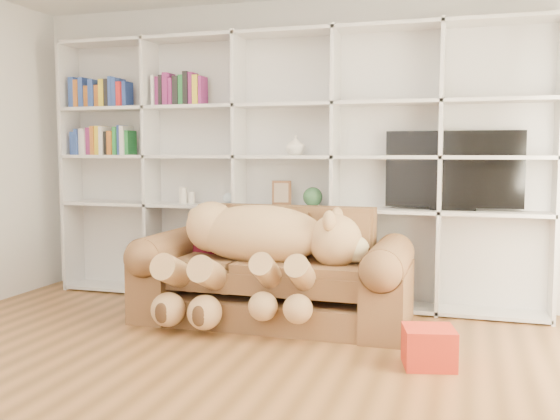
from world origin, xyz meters
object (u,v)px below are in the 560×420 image
(teddy_bear, at_px, (257,247))
(gift_box, at_px, (429,347))
(tv, at_px, (454,171))
(sofa, at_px, (274,279))

(teddy_bear, relative_size, gift_box, 5.00)
(tv, bearing_deg, sofa, -153.71)
(teddy_bear, bearing_deg, tv, 32.38)
(sofa, distance_m, teddy_bear, 0.34)
(sofa, distance_m, tv, 1.72)
(gift_box, distance_m, tv, 1.77)
(sofa, relative_size, teddy_bear, 1.37)
(teddy_bear, distance_m, tv, 1.75)
(tv, bearing_deg, teddy_bear, -149.43)
(sofa, relative_size, tv, 1.93)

